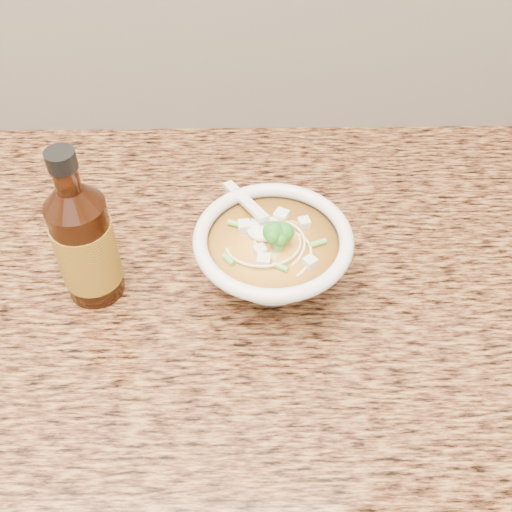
{
  "coord_description": "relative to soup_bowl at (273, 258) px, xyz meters",
  "views": [
    {
      "loc": [
        0.28,
        1.14,
        1.51
      ],
      "look_at": [
        0.29,
        1.66,
        0.95
      ],
      "focal_mm": 45.0,
      "sensor_mm": 36.0,
      "label": 1
    }
  ],
  "objects": [
    {
      "name": "cabinet",
      "position": [
        -0.31,
        0.01,
        -0.51
      ],
      "size": [
        4.0,
        0.65,
        0.86
      ],
      "primitive_type": "cube",
      "color": "black",
      "rests_on": "ground"
    },
    {
      "name": "counter_slab",
      "position": [
        -0.31,
        0.01,
        -0.06
      ],
      "size": [
        4.0,
        0.68,
        0.04
      ],
      "primitive_type": "cube",
      "color": "olive",
      "rests_on": "cabinet"
    },
    {
      "name": "soup_bowl",
      "position": [
        0.0,
        0.0,
        0.0
      ],
      "size": [
        0.19,
        0.2,
        0.1
      ],
      "rotation": [
        0.0,
        0.0,
        0.16
      ],
      "color": "white",
      "rests_on": "counter_slab"
    },
    {
      "name": "hot_sauce_bottle",
      "position": [
        -0.22,
        -0.01,
        0.04
      ],
      "size": [
        0.07,
        0.07,
        0.21
      ],
      "rotation": [
        0.0,
        0.0,
        -0.04
      ],
      "color": "#3E1808",
      "rests_on": "counter_slab"
    }
  ]
}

